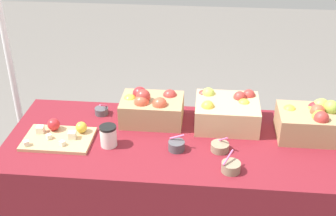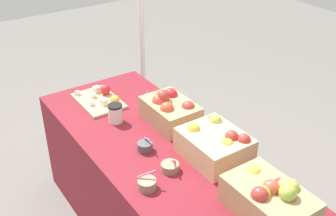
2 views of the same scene
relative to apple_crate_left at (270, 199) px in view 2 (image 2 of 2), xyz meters
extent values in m
cube|color=maroon|center=(-0.73, -0.12, -0.46)|extent=(1.90, 0.76, 0.74)
cube|color=tan|center=(0.00, 0.00, -0.02)|extent=(0.41, 0.26, 0.15)
sphere|color=red|center=(0.00, 0.06, 0.04)|extent=(0.08, 0.08, 0.08)
sphere|color=gold|center=(-0.14, 0.03, 0.04)|extent=(0.08, 0.08, 0.08)
sphere|color=#B2C64C|center=(0.04, 0.08, 0.06)|extent=(0.08, 0.08, 0.08)
sphere|color=#B2332D|center=(0.00, -0.08, 0.06)|extent=(0.08, 0.08, 0.08)
sphere|color=#D14C33|center=(0.00, -0.01, 0.06)|extent=(0.08, 0.08, 0.08)
sphere|color=#99B742|center=(0.07, 0.02, 0.08)|extent=(0.08, 0.08, 0.08)
sphere|color=gold|center=(-0.02, 0.04, 0.03)|extent=(0.08, 0.08, 0.08)
sphere|color=gold|center=(0.00, -0.06, 0.06)|extent=(0.08, 0.08, 0.08)
sphere|color=#B2C64C|center=(0.03, 0.07, 0.06)|extent=(0.08, 0.08, 0.08)
cube|color=tan|center=(-0.48, 0.07, -0.02)|extent=(0.36, 0.30, 0.15)
sphere|color=#B2332D|center=(-0.41, 0.13, 0.06)|extent=(0.07, 0.07, 0.07)
sphere|color=#B2332D|center=(-0.61, 0.17, 0.04)|extent=(0.07, 0.07, 0.07)
sphere|color=gold|center=(-0.59, 0.01, 0.05)|extent=(0.07, 0.07, 0.07)
sphere|color=gold|center=(-0.59, 0.15, 0.03)|extent=(0.07, 0.07, 0.07)
sphere|color=#B2C64C|center=(-0.59, 0.16, 0.06)|extent=(0.07, 0.07, 0.07)
sphere|color=gold|center=(-0.39, 0.08, 0.04)|extent=(0.07, 0.07, 0.07)
sphere|color=#B2332D|center=(-0.35, 0.16, 0.05)|extent=(0.07, 0.07, 0.07)
cube|color=tan|center=(-0.91, 0.07, -0.02)|extent=(0.35, 0.25, 0.14)
sphere|color=#B2332D|center=(-0.95, 0.05, 0.08)|extent=(0.08, 0.08, 0.08)
sphere|color=#B2332D|center=(-0.81, 0.13, 0.04)|extent=(0.08, 0.08, 0.08)
sphere|color=gold|center=(-1.04, 0.08, 0.03)|extent=(0.08, 0.08, 0.08)
sphere|color=#D14C33|center=(-0.96, 0.02, 0.05)|extent=(0.08, 0.08, 0.08)
sphere|color=red|center=(-0.99, 0.13, 0.05)|extent=(0.08, 0.08, 0.08)
sphere|color=#D14C33|center=(-0.85, 0.01, 0.05)|extent=(0.08, 0.08, 0.08)
cube|color=tan|center=(-1.39, -0.19, -0.08)|extent=(0.37, 0.25, 0.02)
cube|color=beige|center=(-1.34, -0.25, -0.06)|extent=(0.03, 0.03, 0.02)
sphere|color=gold|center=(-1.27, -0.12, -0.04)|extent=(0.06, 0.06, 0.06)
cube|color=beige|center=(-1.53, -0.27, -0.06)|extent=(0.04, 0.04, 0.03)
cube|color=beige|center=(-1.50, -0.14, -0.05)|extent=(0.04, 0.04, 0.04)
sphere|color=red|center=(-1.43, -0.11, -0.04)|extent=(0.07, 0.07, 0.07)
cube|color=beige|center=(-1.31, -0.18, -0.05)|extent=(0.04, 0.04, 0.04)
cube|color=beige|center=(-1.43, -0.20, -0.06)|extent=(0.04, 0.04, 0.03)
cylinder|color=#4C4C51|center=(-0.74, -0.21, -0.07)|extent=(0.09, 0.09, 0.05)
cylinder|color=#EA598C|center=(-0.74, -0.19, -0.02)|extent=(0.08, 0.02, 0.04)
cylinder|color=gray|center=(-0.52, -0.20, -0.07)|extent=(0.10, 0.10, 0.04)
cylinder|color=#EA598C|center=(-0.50, -0.18, -0.03)|extent=(0.05, 0.06, 0.06)
cylinder|color=gray|center=(-0.46, -0.37, -0.07)|extent=(0.09, 0.09, 0.05)
cylinder|color=#EA598C|center=(-0.48, -0.36, -0.02)|extent=(0.06, 0.09, 0.05)
cylinder|color=#4C4C51|center=(-1.22, 0.12, -0.07)|extent=(0.08, 0.08, 0.04)
cylinder|color=#EA598C|center=(-1.20, 0.11, -0.03)|extent=(0.03, 0.08, 0.05)
cylinder|color=silver|center=(-1.10, -0.20, -0.04)|extent=(0.09, 0.09, 0.11)
cylinder|color=black|center=(-1.10, -0.20, 0.02)|extent=(0.09, 0.09, 0.01)
cylinder|color=white|center=(-1.91, 0.47, 0.25)|extent=(0.04, 0.04, 2.16)
camera|label=1|loc=(-0.60, -2.15, 1.26)|focal=47.84mm
camera|label=2|loc=(0.94, -1.19, 1.32)|focal=45.38mm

